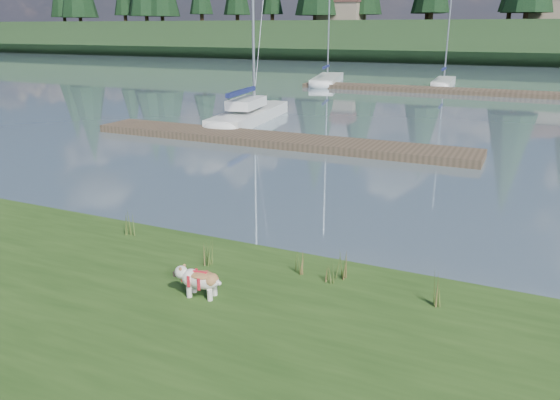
% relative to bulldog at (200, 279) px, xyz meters
% --- Properties ---
extents(ground, '(200.00, 200.00, 0.00)m').
position_rel_bulldog_xyz_m(ground, '(-0.86, 33.79, -0.64)').
color(ground, slate).
rests_on(ground, ground).
extents(bank, '(60.00, 9.00, 0.35)m').
position_rel_bulldog_xyz_m(bank, '(-0.86, -2.21, -0.47)').
color(bank, '#2D4C1A').
rests_on(bank, ground).
extents(ridge, '(200.00, 20.00, 5.00)m').
position_rel_bulldog_xyz_m(ridge, '(-0.86, 76.79, 1.86)').
color(ridge, '#1F351A').
rests_on(ridge, ground).
extents(bulldog, '(0.80, 0.39, 0.47)m').
position_rel_bulldog_xyz_m(bulldog, '(0.00, 0.00, 0.00)').
color(bulldog, silver).
rests_on(bulldog, bank).
extents(sailboat_main, '(2.65, 8.42, 11.97)m').
position_rel_bulldog_xyz_m(sailboat_main, '(-8.24, 17.69, -0.22)').
color(sailboat_main, silver).
rests_on(sailboat_main, ground).
extents(dock_near, '(16.00, 2.00, 0.30)m').
position_rel_bulldog_xyz_m(dock_near, '(-4.86, 12.79, -0.49)').
color(dock_near, '#4C3D2C').
rests_on(dock_near, ground).
extents(dock_far, '(26.00, 2.20, 0.30)m').
position_rel_bulldog_xyz_m(dock_far, '(1.14, 33.79, -0.49)').
color(dock_far, '#4C3D2C').
rests_on(dock_far, ground).
extents(sailboat_bg_1, '(3.82, 9.36, 13.57)m').
position_rel_bulldog_xyz_m(sailboat_bg_1, '(-11.48, 37.49, -0.32)').
color(sailboat_bg_1, silver).
rests_on(sailboat_bg_1, ground).
extents(sailboat_bg_2, '(1.73, 6.79, 10.24)m').
position_rel_bulldog_xyz_m(sailboat_bg_2, '(-2.19, 38.60, -0.31)').
color(sailboat_bg_2, silver).
rests_on(sailboat_bg_2, ground).
extents(weed_0, '(0.17, 0.14, 0.62)m').
position_rel_bulldog_xyz_m(weed_0, '(-0.54, 1.09, -0.04)').
color(weed_0, '#475B23').
rests_on(weed_0, bank).
extents(weed_1, '(0.17, 0.14, 0.45)m').
position_rel_bulldog_xyz_m(weed_1, '(1.10, 1.46, -0.10)').
color(weed_1, '#475B23').
rests_on(weed_1, bank).
extents(weed_2, '(0.17, 0.14, 0.68)m').
position_rel_bulldog_xyz_m(weed_2, '(1.86, 1.57, -0.01)').
color(weed_2, '#475B23').
rests_on(weed_2, bank).
extents(weed_3, '(0.17, 0.14, 0.61)m').
position_rel_bulldog_xyz_m(weed_3, '(-2.75, 1.62, -0.04)').
color(weed_3, '#475B23').
rests_on(weed_3, bank).
extents(weed_4, '(0.17, 0.14, 0.46)m').
position_rel_bulldog_xyz_m(weed_4, '(1.74, 1.35, -0.10)').
color(weed_4, '#475B23').
rests_on(weed_4, bank).
extents(weed_5, '(0.17, 0.14, 0.58)m').
position_rel_bulldog_xyz_m(weed_5, '(3.48, 1.22, -0.05)').
color(weed_5, '#475B23').
rests_on(weed_5, bank).
extents(mud_lip, '(60.00, 0.50, 0.14)m').
position_rel_bulldog_xyz_m(mud_lip, '(-0.86, 2.19, -0.57)').
color(mud_lip, '#33281C').
rests_on(mud_lip, ground).
extents(house_0, '(6.30, 5.30, 4.65)m').
position_rel_bulldog_xyz_m(house_0, '(-22.86, 73.79, 6.67)').
color(house_0, gray).
rests_on(house_0, ridge).
extents(house_1, '(6.30, 5.30, 4.65)m').
position_rel_bulldog_xyz_m(house_1, '(5.14, 74.79, 6.67)').
color(house_1, gray).
rests_on(house_1, ridge).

